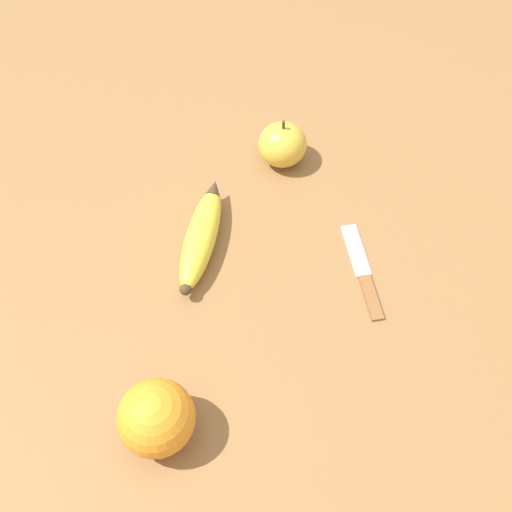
{
  "coord_description": "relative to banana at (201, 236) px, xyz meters",
  "views": [
    {
      "loc": [
        -0.41,
        -0.17,
        0.68
      ],
      "look_at": [
        0.01,
        -0.02,
        0.03
      ],
      "focal_mm": 42.0,
      "sensor_mm": 36.0,
      "label": 1
    }
  ],
  "objects": [
    {
      "name": "apple",
      "position": [
        0.19,
        -0.05,
        0.01
      ],
      "size": [
        0.07,
        0.07,
        0.08
      ],
      "color": "gold",
      "rests_on": "ground_plane"
    },
    {
      "name": "orange",
      "position": [
        -0.26,
        -0.06,
        0.02
      ],
      "size": [
        0.09,
        0.09,
        0.09
      ],
      "color": "orange",
      "rests_on": "ground_plane"
    },
    {
      "name": "paring_knife",
      "position": [
        0.03,
        -0.22,
        -0.02
      ],
      "size": [
        0.14,
        0.09,
        0.01
      ],
      "rotation": [
        0.0,
        0.0,
        5.22
      ],
      "color": "silver",
      "rests_on": "ground_plane"
    },
    {
      "name": "ground_plane",
      "position": [
        -0.02,
        -0.07,
        -0.02
      ],
      "size": [
        3.0,
        3.0,
        0.0
      ],
      "primitive_type": "plane",
      "color": "olive"
    },
    {
      "name": "banana",
      "position": [
        0.0,
        0.0,
        0.0
      ],
      "size": [
        0.19,
        0.07,
        0.04
      ],
      "rotation": [
        0.0,
        0.0,
        0.16
      ],
      "color": "yellow",
      "rests_on": "ground_plane"
    }
  ]
}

